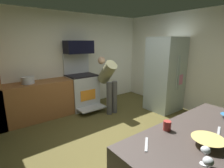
# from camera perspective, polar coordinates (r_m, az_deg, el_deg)

# --- Properties ---
(ground_plane) EXTENTS (5.20, 4.80, 0.02)m
(ground_plane) POSITION_cam_1_polar(r_m,az_deg,el_deg) (3.48, 2.29, -18.37)
(ground_plane) COLOR brown
(wall_back) EXTENTS (5.20, 0.12, 2.60)m
(wall_back) POSITION_cam_1_polar(r_m,az_deg,el_deg) (4.99, -15.12, 7.14)
(wall_back) COLOR silver
(wall_back) RESTS_ON ground
(wall_right) EXTENTS (0.12, 4.80, 2.60)m
(wall_right) POSITION_cam_1_polar(r_m,az_deg,el_deg) (5.00, 25.58, 6.28)
(wall_right) COLOR silver
(wall_right) RESTS_ON ground
(lower_cabinet_run) EXTENTS (2.40, 0.60, 0.90)m
(lower_cabinet_run) POSITION_cam_1_polar(r_m,az_deg,el_deg) (4.56, -23.16, -5.08)
(lower_cabinet_run) COLOR brown
(lower_cabinet_run) RESTS_ON ground
(oven_range) EXTENTS (0.76, 0.99, 1.52)m
(oven_range) POSITION_cam_1_polar(r_m,az_deg,el_deg) (4.93, -9.74, -2.03)
(oven_range) COLOR silver
(oven_range) RESTS_ON ground
(microwave) EXTENTS (0.74, 0.38, 0.34)m
(microwave) POSITION_cam_1_polar(r_m,az_deg,el_deg) (4.83, -10.85, 11.77)
(microwave) COLOR black
(microwave) RESTS_ON oven_range
(refrigerator) EXTENTS (0.82, 0.77, 1.95)m
(refrigerator) POSITION_cam_1_polar(r_m,az_deg,el_deg) (4.88, 16.94, 2.99)
(refrigerator) COLOR #B0C0C0
(refrigerator) RESTS_ON ground
(person_cook) EXTENTS (0.31, 0.66, 1.45)m
(person_cook) POSITION_cam_1_polar(r_m,az_deg,el_deg) (4.51, -1.22, 1.30)
(person_cook) COLOR #4C4C4C
(person_cook) RESTS_ON ground
(counter_island) EXTENTS (1.91, 0.80, 0.90)m
(counter_island) POSITION_cam_1_polar(r_m,az_deg,el_deg) (2.38, 25.89, -23.58)
(counter_island) COLOR #473D39
(counter_island) RESTS_ON ground
(mixing_bowl_small) EXTENTS (0.29, 0.29, 0.08)m
(mixing_bowl_small) POSITION_cam_1_polar(r_m,az_deg,el_deg) (1.91, 28.84, -16.29)
(mixing_bowl_small) COLOR #DDC369
(mixing_bowl_small) RESTS_ON counter_island
(wine_glass_near) EXTENTS (0.07, 0.07, 0.16)m
(wine_glass_near) POSITION_cam_1_polar(r_m,az_deg,el_deg) (1.61, 28.26, -18.75)
(wine_glass_near) COLOR silver
(wine_glass_near) RESTS_ON counter_island
(wine_glass_mid) EXTENTS (0.07, 0.07, 0.15)m
(wine_glass_mid) POSITION_cam_1_polar(r_m,az_deg,el_deg) (1.50, 28.92, -21.52)
(wine_glass_mid) COLOR silver
(wine_glass_mid) RESTS_ON counter_island
(mug_coffee) EXTENTS (0.08, 0.08, 0.10)m
(mug_coffee) POSITION_cam_1_polar(r_m,az_deg,el_deg) (2.03, 17.58, -12.83)
(mug_coffee) COLOR #A2302C
(mug_coffee) RESTS_ON counter_island
(knife_chef) EXTENTS (0.19, 0.17, 0.01)m
(knife_chef) POSITION_cam_1_polar(r_m,az_deg,el_deg) (1.76, 11.19, -18.76)
(knife_chef) COLOR #B7BABF
(knife_chef) RESTS_ON counter_island
(knife_paring) EXTENTS (0.20, 0.09, 0.01)m
(knife_paring) POSITION_cam_1_polar(r_m,az_deg,el_deg) (2.26, 31.56, -12.90)
(knife_paring) COLOR #B7BABF
(knife_paring) RESTS_ON counter_island
(stock_pot) EXTENTS (0.29, 0.29, 0.16)m
(stock_pot) POSITION_cam_1_polar(r_m,az_deg,el_deg) (4.40, -25.87, 1.13)
(stock_pot) COLOR silver
(stock_pot) RESTS_ON lower_cabinet_run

